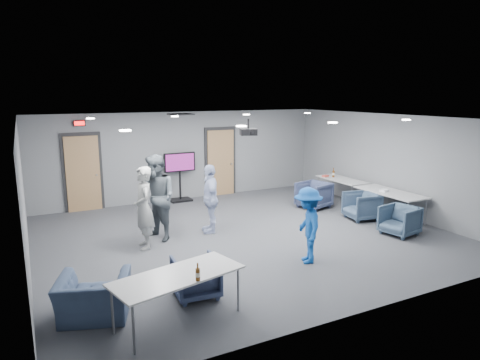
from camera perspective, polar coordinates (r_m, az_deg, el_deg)
name	(u,v)px	position (r m, az deg, el deg)	size (l,w,h in m)	color
floor	(244,235)	(10.06, 0.56, -7.33)	(9.00, 9.00, 0.00)	#3C3E44
ceiling	(244,118)	(9.54, 0.59, 8.21)	(9.00, 9.00, 0.00)	silver
wall_back	(184,156)	(13.33, -7.43, 3.21)	(9.00, 0.02, 2.70)	slate
wall_front	(371,226)	(6.54, 17.13, -5.88)	(9.00, 0.02, 2.70)	slate
wall_left	(23,200)	(8.65, -26.92, -2.44)	(0.02, 8.00, 2.70)	slate
wall_right	(390,164)	(12.42, 19.32, 2.06)	(0.02, 8.00, 2.70)	slate
door_left	(83,173)	(12.66, -20.21, 0.87)	(1.06, 0.17, 2.24)	black
door_right	(220,162)	(13.78, -2.63, 2.38)	(1.06, 0.17, 2.24)	black
exit_sign	(79,123)	(12.48, -20.64, 7.10)	(0.32, 0.08, 0.16)	black
hvac_diffuser	(181,114)	(11.91, -7.91, 8.68)	(0.60, 0.60, 0.03)	black
downlights	(244,119)	(9.54, 0.59, 8.12)	(6.18, 3.78, 0.02)	white
person_a	(144,208)	(9.24, -12.73, -3.65)	(0.64, 0.42, 1.75)	#959895
person_b	(157,198)	(9.66, -11.02, -2.37)	(0.94, 0.73, 1.94)	#4B545B
person_c	(210,199)	(10.09, -4.00, -2.48)	(0.95, 0.40, 1.63)	#B0BCE2
person_d	(308,225)	(8.40, 9.02, -5.98)	(0.96, 0.55, 1.49)	#174B9A
chair_right_a	(314,195)	(12.46, 9.79, -1.99)	(0.81, 0.83, 0.76)	#353E5C
chair_right_b	(362,206)	(11.62, 15.90, -3.35)	(0.77, 0.79, 0.72)	#374960
chair_right_c	(400,221)	(10.65, 20.50, -5.08)	(0.73, 0.75, 0.69)	#374A5F
chair_front_a	(196,277)	(7.13, -5.91, -12.73)	(0.70, 0.72, 0.65)	#36405D
chair_front_b	(94,298)	(6.80, -18.89, -14.62)	(0.99, 0.87, 0.65)	#3A4A65
table_right_a	(342,181)	(13.15, 13.43, -0.08)	(0.70, 1.68, 0.73)	#B6B8BC
table_right_b	(390,193)	(11.80, 19.39, -1.69)	(0.80, 1.91, 0.73)	#B6B8BC
table_front_left	(178,277)	(6.27, -8.30, -12.72)	(2.01, 1.20, 0.73)	#B6B8BC
bottle_front	(198,274)	(6.00, -5.65, -12.38)	(0.07, 0.07, 0.25)	#57310F
bottle_right	(333,174)	(13.35, 12.35, 0.83)	(0.08, 0.08, 0.29)	#57310F
snack_box	(325,176)	(13.39, 11.32, 0.53)	(0.20, 0.13, 0.04)	#C83F32
wrapper	(384,190)	(11.78, 18.68, -1.32)	(0.24, 0.16, 0.05)	white
tv_stand	(180,174)	(13.10, -8.02, 0.82)	(0.98, 0.46, 1.50)	black
projector	(248,132)	(9.59, 1.14, 6.45)	(0.45, 0.41, 0.36)	black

